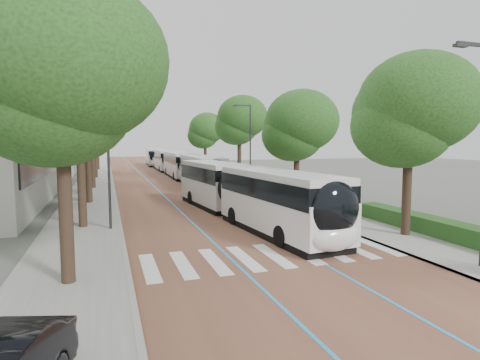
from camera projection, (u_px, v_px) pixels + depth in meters
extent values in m
plane|color=#51544C|center=(279.00, 263.00, 15.50)|extent=(160.00, 160.00, 0.00)
cube|color=brown|center=(156.00, 176.00, 53.26)|extent=(11.00, 140.00, 0.02)
cube|color=gray|center=(96.00, 178.00, 50.89)|extent=(4.00, 140.00, 0.12)
cube|color=gray|center=(211.00, 174.00, 55.62)|extent=(4.00, 140.00, 0.12)
cube|color=gray|center=(112.00, 177.00, 51.49)|extent=(0.20, 140.00, 0.14)
cube|color=gray|center=(197.00, 175.00, 55.02)|extent=(0.20, 140.00, 0.14)
cube|color=silver|center=(150.00, 267.00, 14.93)|extent=(0.55, 3.60, 0.01)
cube|color=silver|center=(183.00, 264.00, 15.32)|extent=(0.55, 3.60, 0.01)
cube|color=silver|center=(214.00, 261.00, 15.71)|extent=(0.55, 3.60, 0.01)
cube|color=silver|center=(245.00, 258.00, 16.11)|extent=(0.55, 3.60, 0.01)
cube|color=silver|center=(273.00, 255.00, 16.50)|extent=(0.55, 3.60, 0.01)
cube|color=silver|center=(300.00, 253.00, 16.90)|extent=(0.55, 3.60, 0.01)
cube|color=silver|center=(327.00, 250.00, 17.29)|extent=(0.55, 3.60, 0.01)
cube|color=silver|center=(351.00, 248.00, 17.68)|extent=(0.55, 3.60, 0.01)
cube|color=silver|center=(375.00, 245.00, 18.08)|extent=(0.55, 3.60, 0.01)
cube|color=#2A91D5|center=(144.00, 177.00, 52.75)|extent=(0.12, 126.00, 0.01)
cube|color=#2A91D5|center=(168.00, 176.00, 53.76)|extent=(0.12, 126.00, 0.01)
cube|color=black|center=(60.00, 159.00, 38.34)|extent=(0.12, 38.00, 1.60)
cube|color=black|center=(58.00, 125.00, 38.03)|extent=(0.12, 38.00, 1.60)
cube|color=black|center=(57.00, 91.00, 37.72)|extent=(0.12, 38.00, 1.60)
cube|color=black|center=(55.00, 58.00, 37.42)|extent=(0.12, 38.00, 1.60)
cube|color=#1D4618|center=(461.00, 233.00, 18.32)|extent=(1.20, 14.00, 0.80)
cube|color=#2B2C2E|center=(476.00, 45.00, 13.77)|extent=(1.70, 0.12, 0.12)
cube|color=#2B2C2E|center=(460.00, 46.00, 13.56)|extent=(0.50, 0.20, 0.10)
cylinder|color=#2B2C2E|center=(250.00, 147.00, 38.01)|extent=(0.14, 0.14, 8.00)
cube|color=#2B2C2E|center=(242.00, 105.00, 37.37)|extent=(1.70, 0.12, 0.12)
cube|color=#2B2C2E|center=(235.00, 106.00, 37.16)|extent=(0.50, 0.20, 0.10)
cylinder|color=#2B2C2E|center=(108.00, 153.00, 20.72)|extent=(0.14, 0.14, 8.00)
cylinder|color=black|center=(66.00, 215.00, 12.91)|extent=(0.44, 0.44, 4.67)
ellipsoid|color=#1A3F14|center=(60.00, 81.00, 12.49)|extent=(6.15, 6.15, 5.23)
cylinder|color=black|center=(82.00, 187.00, 21.41)|extent=(0.44, 0.44, 4.54)
ellipsoid|color=#1A3F14|center=(79.00, 109.00, 21.00)|extent=(5.87, 5.87, 4.99)
cylinder|color=black|center=(89.00, 175.00, 29.91)|extent=(0.44, 0.44, 4.32)
ellipsoid|color=#1A3F14|center=(87.00, 122.00, 29.53)|extent=(5.92, 5.92, 5.03)
cylinder|color=black|center=(93.00, 163.00, 39.32)|extent=(0.44, 0.44, 5.12)
ellipsoid|color=#1A3F14|center=(91.00, 115.00, 38.86)|extent=(5.28, 5.28, 4.49)
cylinder|color=black|center=(96.00, 157.00, 50.63)|extent=(0.44, 0.44, 5.34)
ellipsoid|color=#1A3F14|center=(94.00, 118.00, 50.16)|extent=(5.86, 5.86, 4.98)
cylinder|color=black|center=(98.00, 156.00, 64.83)|extent=(0.44, 0.44, 4.54)
ellipsoid|color=#1A3F14|center=(97.00, 130.00, 64.43)|extent=(6.21, 6.21, 5.28)
cylinder|color=black|center=(407.00, 194.00, 19.61)|extent=(0.44, 0.44, 4.22)
ellipsoid|color=#1A3F14|center=(410.00, 115.00, 19.23)|extent=(5.68, 5.68, 4.83)
cylinder|color=black|center=(296.00, 176.00, 30.94)|extent=(0.44, 0.44, 4.01)
ellipsoid|color=#1A3F14|center=(297.00, 129.00, 30.59)|extent=(5.59, 5.59, 4.75)
cylinder|color=black|center=(239.00, 162.00, 44.12)|extent=(0.44, 0.44, 4.78)
ellipsoid|color=#1A3F14|center=(239.00, 122.00, 43.70)|extent=(5.52, 5.52, 4.69)
cylinder|color=black|center=(205.00, 158.00, 59.25)|extent=(0.44, 0.44, 4.25)
ellipsoid|color=#1A3F14|center=(205.00, 132.00, 58.88)|extent=(5.33, 5.33, 4.53)
cylinder|color=black|center=(237.00, 189.00, 24.82)|extent=(2.38, 1.12, 2.30)
cube|color=silver|center=(278.00, 210.00, 20.21)|extent=(3.41, 9.56, 1.82)
cube|color=black|center=(278.00, 187.00, 20.10)|extent=(3.43, 9.38, 0.97)
cube|color=silver|center=(279.00, 175.00, 20.04)|extent=(3.34, 9.37, 0.31)
cube|color=black|center=(278.00, 231.00, 20.32)|extent=(3.32, 9.18, 0.35)
cube|color=silver|center=(213.00, 189.00, 28.80)|extent=(3.25, 7.95, 1.82)
cube|color=black|center=(213.00, 173.00, 28.69)|extent=(3.28, 7.80, 0.97)
cube|color=silver|center=(213.00, 164.00, 28.62)|extent=(3.19, 7.79, 0.31)
cube|color=black|center=(213.00, 204.00, 28.90)|extent=(3.17, 7.64, 0.35)
ellipsoid|color=black|center=(334.00, 209.00, 16.03)|extent=(2.45, 1.33, 2.28)
ellipsoid|color=silver|center=(335.00, 237.00, 16.09)|extent=(2.44, 1.23, 1.14)
cylinder|color=black|center=(281.00, 236.00, 17.76)|extent=(0.40, 1.02, 1.00)
cylinder|color=black|center=(323.00, 232.00, 18.68)|extent=(0.40, 1.02, 1.00)
cylinder|color=black|center=(191.00, 198.00, 29.93)|extent=(0.40, 1.02, 1.00)
cylinder|color=black|center=(220.00, 196.00, 30.85)|extent=(0.40, 1.02, 1.00)
cylinder|color=black|center=(234.00, 216.00, 22.63)|extent=(0.40, 1.02, 1.00)
cylinder|color=black|center=(269.00, 213.00, 23.55)|extent=(0.40, 1.02, 1.00)
cube|color=silver|center=(201.00, 176.00, 39.99)|extent=(2.72, 12.04, 1.82)
cube|color=black|center=(201.00, 164.00, 39.88)|extent=(2.75, 11.80, 0.97)
cube|color=silver|center=(201.00, 158.00, 39.82)|extent=(2.66, 11.80, 0.31)
cube|color=black|center=(201.00, 186.00, 40.10)|extent=(2.66, 11.56, 0.35)
ellipsoid|color=black|center=(215.00, 173.00, 34.36)|extent=(2.37, 1.14, 2.28)
ellipsoid|color=silver|center=(216.00, 186.00, 34.43)|extent=(2.37, 1.04, 1.14)
cylinder|color=black|center=(197.00, 188.00, 36.31)|extent=(0.32, 1.01, 1.00)
cylinder|color=black|center=(222.00, 187.00, 36.98)|extent=(0.32, 1.01, 1.00)
cylinder|color=black|center=(184.00, 180.00, 43.34)|extent=(0.32, 1.01, 1.00)
cylinder|color=black|center=(204.00, 179.00, 44.01)|extent=(0.32, 1.01, 1.00)
cube|color=silver|center=(179.00, 168.00, 51.82)|extent=(2.69, 12.04, 1.82)
cube|color=black|center=(179.00, 159.00, 51.70)|extent=(2.73, 11.80, 0.97)
cube|color=silver|center=(179.00, 154.00, 51.64)|extent=(2.64, 11.80, 0.31)
cube|color=black|center=(179.00, 176.00, 51.92)|extent=(2.63, 11.56, 0.35)
ellipsoid|color=black|center=(187.00, 164.00, 46.19)|extent=(2.37, 1.14, 2.28)
ellipsoid|color=silver|center=(187.00, 174.00, 46.26)|extent=(2.37, 1.04, 1.14)
cylinder|color=black|center=(174.00, 176.00, 48.14)|extent=(0.32, 1.00, 1.00)
cylinder|color=black|center=(193.00, 176.00, 48.81)|extent=(0.32, 1.00, 1.00)
cylinder|color=black|center=(167.00, 172.00, 55.16)|extent=(0.32, 1.00, 1.00)
cylinder|color=black|center=(183.00, 171.00, 55.84)|extent=(0.32, 1.00, 1.00)
cube|color=silver|center=(164.00, 162.00, 64.52)|extent=(2.59, 12.02, 1.82)
cube|color=black|center=(164.00, 155.00, 64.41)|extent=(2.63, 11.78, 0.97)
cube|color=silver|center=(164.00, 151.00, 64.34)|extent=(2.54, 11.78, 0.31)
cube|color=black|center=(164.00, 169.00, 64.62)|extent=(2.53, 11.54, 0.35)
ellipsoid|color=black|center=(169.00, 159.00, 58.91)|extent=(2.36, 1.12, 2.28)
ellipsoid|color=silver|center=(170.00, 167.00, 58.97)|extent=(2.36, 1.02, 1.14)
cylinder|color=black|center=(160.00, 169.00, 60.84)|extent=(0.31, 1.00, 1.00)
cylinder|color=black|center=(175.00, 168.00, 61.53)|extent=(0.31, 1.00, 1.00)
cylinder|color=black|center=(155.00, 166.00, 67.84)|extent=(0.31, 1.00, 1.00)
cylinder|color=black|center=(168.00, 166.00, 68.54)|extent=(0.31, 1.00, 1.00)
cube|color=silver|center=(154.00, 159.00, 76.86)|extent=(3.07, 12.11, 1.82)
cube|color=black|center=(154.00, 153.00, 76.75)|extent=(3.10, 11.87, 0.97)
cube|color=silver|center=(154.00, 150.00, 76.68)|extent=(3.01, 11.86, 0.31)
cube|color=black|center=(154.00, 165.00, 76.96)|extent=(3.00, 11.62, 0.35)
ellipsoid|color=black|center=(156.00, 156.00, 71.18)|extent=(2.40, 1.21, 2.28)
ellipsoid|color=silver|center=(156.00, 163.00, 71.24)|extent=(2.40, 1.11, 1.14)
cylinder|color=black|center=(149.00, 164.00, 73.18)|extent=(0.35, 1.01, 1.00)
cylinder|color=black|center=(162.00, 164.00, 73.79)|extent=(0.35, 1.01, 1.00)
cylinder|color=black|center=(147.00, 162.00, 80.27)|extent=(0.35, 1.01, 1.00)
cylinder|color=black|center=(158.00, 162.00, 80.88)|extent=(0.35, 1.01, 1.00)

